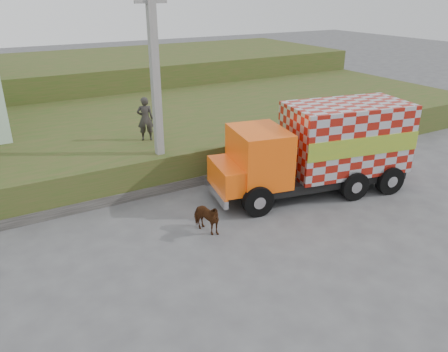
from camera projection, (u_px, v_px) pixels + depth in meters
ground at (240, 230)px, 14.98m from camera, size 120.00×120.00×0.00m
embankment at (139, 133)px, 22.66m from camera, size 40.00×12.00×1.50m
embankment_far at (83, 80)px, 31.95m from camera, size 40.00×12.00×3.00m
retaining_strip at (142, 192)px, 17.34m from camera, size 16.00×0.50×0.40m
utility_pole at (156, 90)px, 16.59m from camera, size 1.20×0.30×8.00m
cargo_truck at (321, 148)px, 17.23m from camera, size 8.26×3.98×3.54m
cow at (206, 218)px, 14.61m from camera, size 0.99×1.43×1.11m
pedestrian at (145, 119)px, 18.83m from camera, size 0.82×0.68×1.91m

